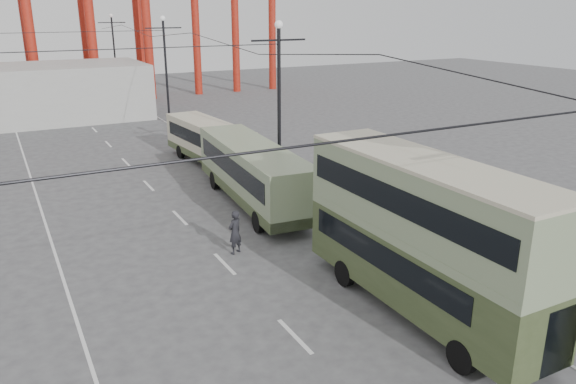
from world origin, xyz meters
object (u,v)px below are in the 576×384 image
double_decker_bus (423,230)px  single_decker_green (253,171)px  pedestrian (235,232)px  single_decker_cream (209,141)px

double_decker_bus → single_decker_green: size_ratio=0.87×
pedestrian → double_decker_bus: bearing=91.5°
single_decker_cream → pedestrian: size_ratio=4.84×
double_decker_bus → pedestrian: 8.50m
double_decker_bus → single_decker_green: 12.83m
pedestrian → single_decker_green: bearing=-146.3°
single_decker_cream → pedestrian: (-4.07, -14.08, -0.64)m
single_decker_cream → single_decker_green: bearing=-99.9°
double_decker_bus → single_decker_green: double_decker_bus is taller
double_decker_bus → single_decker_cream: 21.54m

